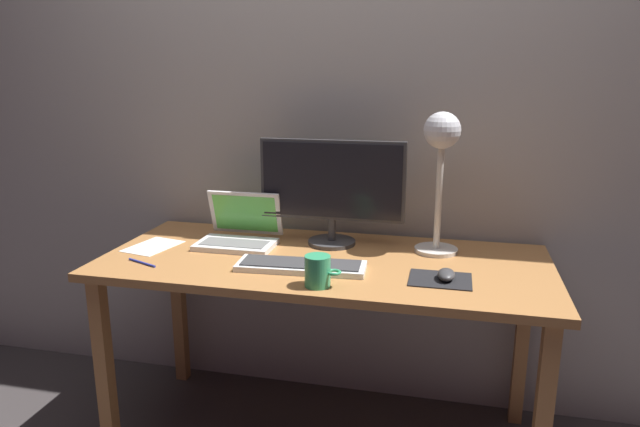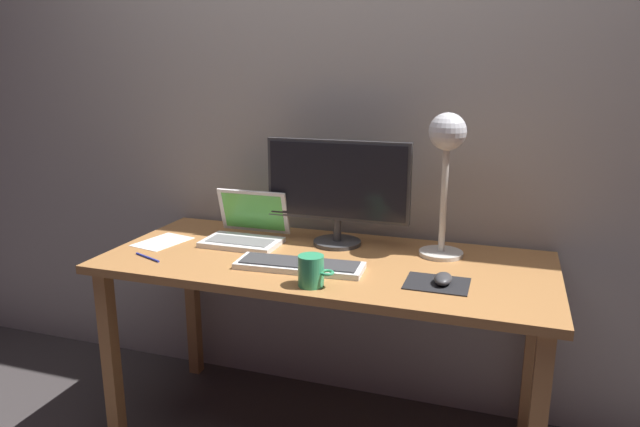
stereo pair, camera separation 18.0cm
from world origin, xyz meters
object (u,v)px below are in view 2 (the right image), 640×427
(coffee_mug, at_px, (311,271))
(monitor, at_px, (337,186))
(desk_lamp, at_px, (446,153))
(mouse, at_px, (443,279))
(pen, at_px, (147,257))
(laptop, at_px, (247,227))
(keyboard_main, at_px, (299,265))

(coffee_mug, bearing_deg, monitor, 96.58)
(desk_lamp, bearing_deg, monitor, 179.11)
(mouse, height_order, pen, mouse)
(monitor, xyz_separation_m, pen, (-0.60, -0.38, -0.23))
(mouse, xyz_separation_m, pen, (-1.04, -0.08, -0.02))
(desk_lamp, relative_size, pen, 3.71)
(monitor, height_order, laptop, monitor)
(monitor, distance_m, desk_lamp, 0.43)
(monitor, height_order, mouse, monitor)
(desk_lamp, distance_m, coffee_mug, 0.65)
(keyboard_main, bearing_deg, coffee_mug, -56.34)
(laptop, distance_m, coffee_mug, 0.55)
(laptop, height_order, coffee_mug, laptop)
(coffee_mug, relative_size, pen, 0.84)
(desk_lamp, bearing_deg, mouse, -81.82)
(coffee_mug, bearing_deg, keyboard_main, 123.66)
(laptop, xyz_separation_m, mouse, (0.79, -0.23, -0.04))
(monitor, distance_m, keyboard_main, 0.38)
(pen, bearing_deg, desk_lamp, 20.50)
(desk_lamp, bearing_deg, coffee_mug, -128.53)
(coffee_mug, bearing_deg, pen, 174.33)
(laptop, relative_size, coffee_mug, 2.53)
(desk_lamp, bearing_deg, laptop, -175.17)
(mouse, bearing_deg, coffee_mug, -160.00)
(coffee_mug, xyz_separation_m, pen, (-0.65, 0.06, -0.05))
(keyboard_main, height_order, laptop, laptop)
(desk_lamp, distance_m, mouse, 0.47)
(pen, bearing_deg, coffee_mug, -5.67)
(monitor, height_order, coffee_mug, monitor)
(keyboard_main, bearing_deg, desk_lamp, 34.10)
(keyboard_main, xyz_separation_m, desk_lamp, (0.44, 0.30, 0.36))
(mouse, bearing_deg, laptop, 163.65)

